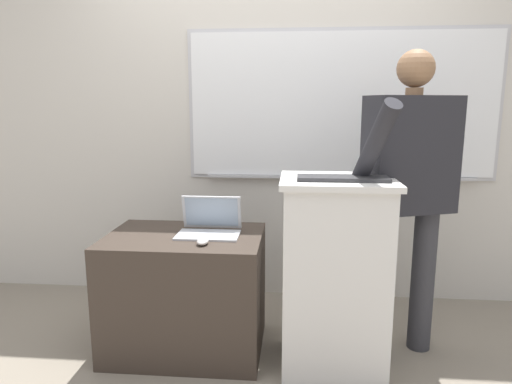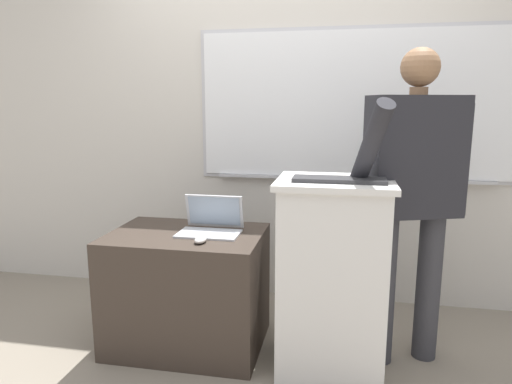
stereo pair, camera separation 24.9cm
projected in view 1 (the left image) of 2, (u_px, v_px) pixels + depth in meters
The scene contains 7 objects.
back_wall at pixel (273, 92), 3.22m from camera, with size 6.40×0.17×2.98m.
lectern_podium at pixel (334, 274), 2.40m from camera, with size 0.58×0.48×1.03m.
side_desk at pixel (186, 292), 2.62m from camera, with size 0.87×0.62×0.68m.
person_presenter at pixel (409, 183), 2.45m from camera, with size 0.65×0.67×1.68m.
laptop at pixel (210, 222), 2.59m from camera, with size 0.35×0.26×0.21m.
wireless_keyboard at pixel (343, 178), 2.24m from camera, with size 0.45×0.15×0.02m.
computer_mouse_by_laptop at pixel (203, 241), 2.38m from camera, with size 0.06×0.10×0.03m.
Camera 1 is at (0.19, -1.96, 1.40)m, focal length 32.00 mm.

